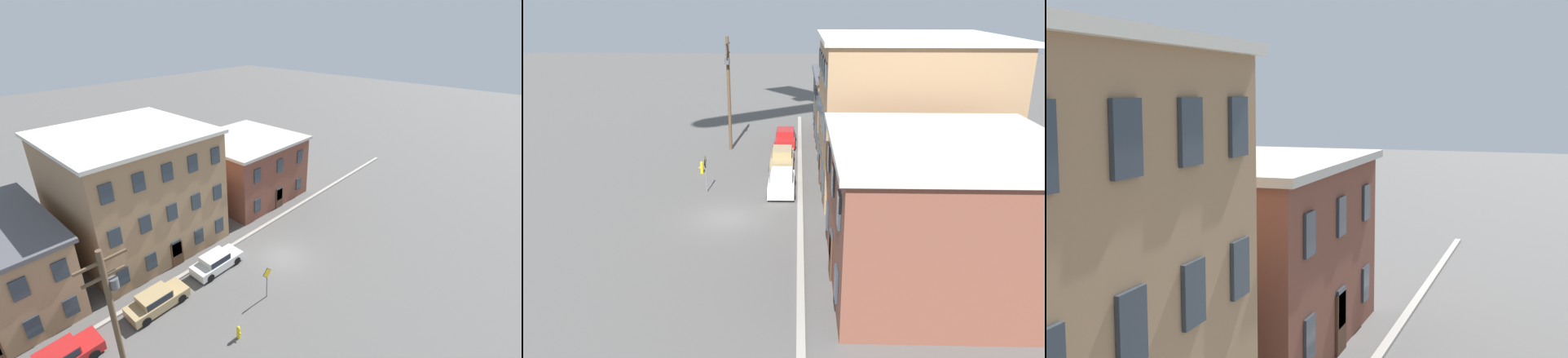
{
  "view_description": "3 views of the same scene",
  "coord_description": "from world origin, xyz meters",
  "views": [
    {
      "loc": [
        -19.63,
        -15.1,
        18.81
      ],
      "look_at": [
        1.17,
        3.64,
        6.0
      ],
      "focal_mm": 24.0,
      "sensor_mm": 36.0,
      "label": 1
    },
    {
      "loc": [
        28.62,
        4.3,
        12.78
      ],
      "look_at": [
        1.78,
        3.55,
        3.23
      ],
      "focal_mm": 35.0,
      "sensor_mm": 36.0,
      "label": 2
    },
    {
      "loc": [
        -17.54,
        -1.14,
        9.29
      ],
      "look_at": [
        1.58,
        5.45,
        6.88
      ],
      "focal_mm": 50.0,
      "sensor_mm": 36.0,
      "label": 3
    }
  ],
  "objects": [
    {
      "name": "caution_sign",
      "position": [
        -4.46,
        -2.04,
        1.77
      ],
      "size": [
        0.92,
        0.08,
        2.66
      ],
      "color": "slate",
      "rests_on": "ground_plane"
    },
    {
      "name": "apartment_corner",
      "position": [
        -19.6,
        11.91,
        3.17
      ],
      "size": [
        11.83,
        12.35,
        6.31
      ],
      "color": "#9E7A56",
      "rests_on": "ground_plane"
    },
    {
      "name": "fire_hydrant",
      "position": [
        -8.47,
        -3.1,
        0.48
      ],
      "size": [
        0.24,
        0.34,
        0.96
      ],
      "color": "yellow",
      "rests_on": "ground_plane"
    },
    {
      "name": "apartment_far",
      "position": [
        6.72,
        10.97,
        3.47
      ],
      "size": [
        10.97,
        10.45,
        6.92
      ],
      "color": "brown",
      "rests_on": "ground_plane"
    },
    {
      "name": "apartment_midblock",
      "position": [
        -6.65,
        11.82,
        5.26
      ],
      "size": [
        12.26,
        12.16,
        10.5
      ],
      "color": "#9E7A56",
      "rests_on": "ground_plane"
    },
    {
      "name": "utility_pole",
      "position": [
        -15.14,
        -1.69,
        5.5
      ],
      "size": [
        2.4,
        0.44,
        9.82
      ],
      "color": "brown",
      "rests_on": "ground_plane"
    },
    {
      "name": "car_red",
      "position": [
        -16.93,
        3.17,
        0.75
      ],
      "size": [
        4.4,
        1.92,
        1.43
      ],
      "color": "#B21E1E",
      "rests_on": "ground_plane"
    },
    {
      "name": "kerb_strip",
      "position": [
        0.0,
        4.5,
        0.08
      ],
      "size": [
        56.0,
        0.36,
        0.16
      ],
      "primitive_type": "cube",
      "color": "#9E998E",
      "rests_on": "ground_plane"
    },
    {
      "name": "ground_plane",
      "position": [
        0.0,
        0.0,
        0.0
      ],
      "size": [
        200.0,
        200.0,
        0.0
      ],
      "primitive_type": "plane",
      "color": "#565451"
    },
    {
      "name": "car_tan",
      "position": [
        -10.55,
        3.07,
        0.75
      ],
      "size": [
        4.4,
        1.92,
        1.43
      ],
      "color": "tan",
      "rests_on": "ground_plane"
    },
    {
      "name": "car_white",
      "position": [
        -4.8,
        3.2,
        0.75
      ],
      "size": [
        4.4,
        1.92,
        1.43
      ],
      "color": "silver",
      "rests_on": "ground_plane"
    }
  ]
}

